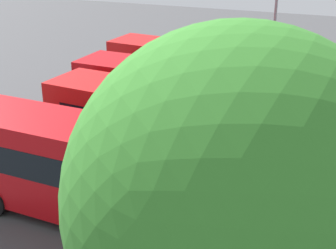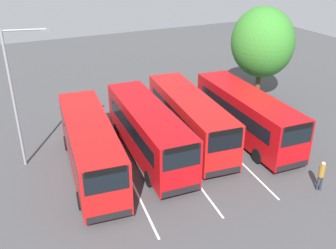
{
  "view_description": "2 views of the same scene",
  "coord_description": "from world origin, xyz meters",
  "px_view_note": "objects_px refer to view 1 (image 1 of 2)",
  "views": [
    {
      "loc": [
        -6.63,
        17.29,
        9.08
      ],
      "look_at": [
        -0.21,
        1.14,
        1.84
      ],
      "focal_mm": 52.79,
      "sensor_mm": 36.0,
      "label": 1
    },
    {
      "loc": [
        19.88,
        -9.75,
        12.46
      ],
      "look_at": [
        0.13,
        -0.38,
        1.98
      ],
      "focal_mm": 40.82,
      "sensor_mm": 36.0,
      "label": 2
    }
  ],
  "objects_px": {
    "bus_far_left": "(206,77)",
    "depot_tree": "(235,209)",
    "street_lamp": "(274,9)",
    "bus_center_left": "(188,102)",
    "bus_center_right": "(173,131)",
    "bus_far_right": "(95,171)"
  },
  "relations": [
    {
      "from": "bus_far_left",
      "to": "depot_tree",
      "type": "relative_size",
      "value": 1.34
    },
    {
      "from": "bus_center_left",
      "to": "street_lamp",
      "type": "relative_size",
      "value": 1.25
    },
    {
      "from": "bus_center_left",
      "to": "bus_center_right",
      "type": "relative_size",
      "value": 0.99
    },
    {
      "from": "bus_center_right",
      "to": "street_lamp",
      "type": "xyz_separation_m",
      "value": [
        -1.57,
        -10.36,
        3.0
      ]
    },
    {
      "from": "bus_center_right",
      "to": "depot_tree",
      "type": "height_order",
      "value": "depot_tree"
    },
    {
      "from": "bus_far_left",
      "to": "bus_center_left",
      "type": "distance_m",
      "value": 3.84
    },
    {
      "from": "bus_center_left",
      "to": "depot_tree",
      "type": "height_order",
      "value": "depot_tree"
    },
    {
      "from": "bus_center_left",
      "to": "depot_tree",
      "type": "relative_size",
      "value": 1.33
    },
    {
      "from": "bus_center_right",
      "to": "bus_center_left",
      "type": "bearing_deg",
      "value": -74.19
    },
    {
      "from": "bus_far_left",
      "to": "bus_center_left",
      "type": "height_order",
      "value": "same"
    },
    {
      "from": "bus_center_left",
      "to": "bus_center_right",
      "type": "xyz_separation_m",
      "value": [
        -0.58,
        3.25,
        0.0
      ]
    },
    {
      "from": "bus_center_left",
      "to": "bus_center_right",
      "type": "height_order",
      "value": "same"
    },
    {
      "from": "depot_tree",
      "to": "bus_center_right",
      "type": "bearing_deg",
      "value": -63.61
    },
    {
      "from": "bus_far_left",
      "to": "bus_far_right",
      "type": "distance_m",
      "value": 10.88
    },
    {
      "from": "bus_far_left",
      "to": "bus_center_left",
      "type": "relative_size",
      "value": 1.01
    },
    {
      "from": "bus_far_left",
      "to": "street_lamp",
      "type": "xyz_separation_m",
      "value": [
        -2.56,
        -3.3,
        3.0
      ]
    },
    {
      "from": "bus_far_left",
      "to": "depot_tree",
      "type": "bearing_deg",
      "value": 114.83
    },
    {
      "from": "bus_far_right",
      "to": "street_lamp",
      "type": "bearing_deg",
      "value": -97.83
    },
    {
      "from": "bus_far_left",
      "to": "bus_center_left",
      "type": "xyz_separation_m",
      "value": [
        -0.41,
        3.82,
        0.0
      ]
    },
    {
      "from": "bus_far_left",
      "to": "bus_center_right",
      "type": "distance_m",
      "value": 7.13
    },
    {
      "from": "bus_center_left",
      "to": "street_lamp",
      "type": "xyz_separation_m",
      "value": [
        -2.15,
        -7.11,
        3.0
      ]
    },
    {
      "from": "bus_center_right",
      "to": "depot_tree",
      "type": "relative_size",
      "value": 1.34
    }
  ]
}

